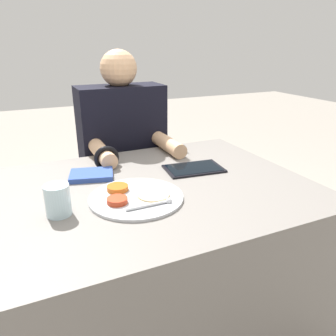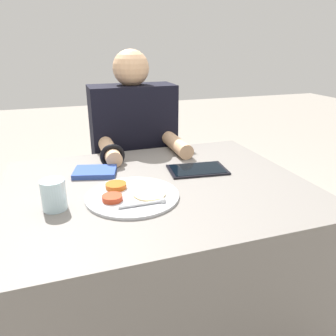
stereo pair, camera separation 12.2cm
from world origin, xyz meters
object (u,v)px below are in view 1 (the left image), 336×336
at_px(thali_tray, 135,197).
at_px(person_diner, 124,173).
at_px(tablet_device, 194,169).
at_px(drinking_glass, 58,200).
at_px(red_notebook, 92,175).

relative_size(thali_tray, person_diner, 0.27).
relative_size(tablet_device, drinking_glass, 2.56).
xyz_separation_m(red_notebook, drinking_glass, (-0.16, -0.26, 0.04)).
bearing_deg(thali_tray, person_diner, 76.28).
relative_size(thali_tray, red_notebook, 1.68).
xyz_separation_m(red_notebook, person_diner, (0.25, 0.40, -0.18)).
distance_m(thali_tray, tablet_device, 0.35).
bearing_deg(tablet_device, red_notebook, 166.90).
bearing_deg(tablet_device, person_diner, 107.60).
distance_m(person_diner, drinking_glass, 0.81).
bearing_deg(drinking_glass, person_diner, 58.19).
distance_m(thali_tray, drinking_glass, 0.25).
height_order(red_notebook, tablet_device, red_notebook).
height_order(tablet_device, drinking_glass, drinking_glass).
height_order(red_notebook, drinking_glass, drinking_glass).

